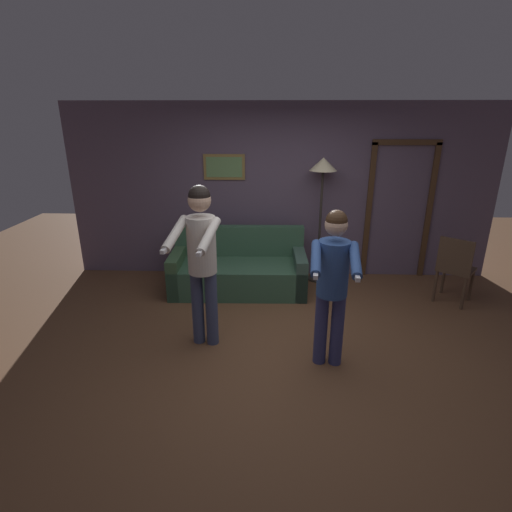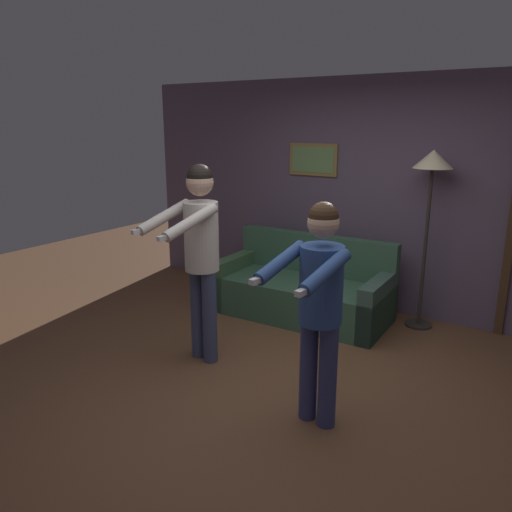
% 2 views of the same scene
% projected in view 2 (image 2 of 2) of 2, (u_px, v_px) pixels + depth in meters
% --- Properties ---
extents(ground_plane, '(12.00, 12.00, 0.00)m').
position_uv_depth(ground_plane, '(279.00, 389.00, 4.07)').
color(ground_plane, brown).
extents(back_wall_assembly, '(6.40, 0.10, 2.60)m').
position_uv_depth(back_wall_assembly, '(384.00, 197.00, 5.52)').
color(back_wall_assembly, '#5F4F65').
rests_on(back_wall_assembly, ground_plane).
extents(couch, '(1.92, 0.89, 0.87)m').
position_uv_depth(couch, '(303.00, 291.00, 5.56)').
color(couch, '#375C43').
rests_on(couch, ground_plane).
extents(torchiere_lamp, '(0.39, 0.39, 1.85)m').
position_uv_depth(torchiere_lamp, '(432.00, 176.00, 4.92)').
color(torchiere_lamp, '#332D28').
rests_on(torchiere_lamp, ground_plane).
extents(person_standing_left, '(0.51, 0.75, 1.77)m').
position_uv_depth(person_standing_left, '(200.00, 244.00, 4.31)').
color(person_standing_left, '#3B4568').
rests_on(person_standing_left, ground_plane).
extents(person_standing_right, '(0.48, 0.71, 1.61)m').
position_uv_depth(person_standing_right, '(319.00, 296.00, 3.38)').
color(person_standing_right, navy).
rests_on(person_standing_right, ground_plane).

